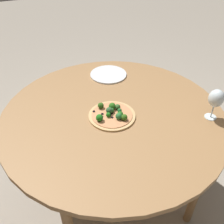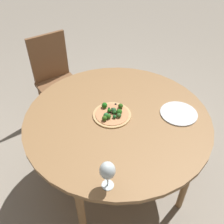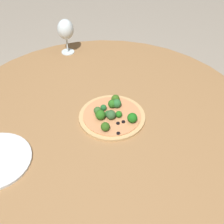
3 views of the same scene
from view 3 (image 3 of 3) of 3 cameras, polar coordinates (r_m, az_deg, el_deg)
name	(u,v)px [view 3 (image 3 of 3)]	position (r m, az deg, el deg)	size (l,w,h in m)	color
ground_plane	(106,221)	(1.85, -1.18, -19.26)	(12.00, 12.00, 0.00)	gray
dining_table	(103,132)	(1.28, -1.61, -3.59)	(1.27, 1.27, 0.78)	olive
pizza	(112,115)	(1.23, 0.01, -0.55)	(0.26, 0.26, 0.05)	tan
wine_glass	(66,30)	(1.59, -8.49, 14.62)	(0.08, 0.08, 0.18)	silver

